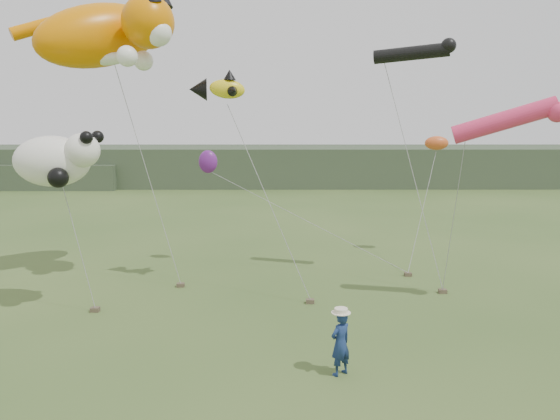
{
  "coord_description": "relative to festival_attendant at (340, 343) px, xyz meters",
  "views": [
    {
      "loc": [
        -1.34,
        -15.06,
        6.76
      ],
      "look_at": [
        -1.29,
        3.0,
        3.82
      ],
      "focal_mm": 35.0,
      "sensor_mm": 36.0,
      "label": 1
    }
  ],
  "objects": [
    {
      "name": "ground",
      "position": [
        -0.32,
        1.25,
        -0.89
      ],
      "size": [
        120.0,
        120.0,
        0.0
      ],
      "primitive_type": "plane",
      "color": "#385123",
      "rests_on": "ground"
    },
    {
      "name": "headland",
      "position": [
        -3.43,
        45.94,
        1.03
      ],
      "size": [
        90.0,
        13.0,
        4.0
      ],
      "color": "#2D3D28",
      "rests_on": "ground"
    },
    {
      "name": "festival_attendant",
      "position": [
        0.0,
        0.0,
        0.0
      ],
      "size": [
        0.77,
        0.73,
        1.78
      ],
      "primitive_type": "imported",
      "rotation": [
        0.0,
        0.0,
        3.8
      ],
      "color": "navy",
      "rests_on": "ground"
    },
    {
      "name": "sandbag_anchors",
      "position": [
        -1.1,
        7.06,
        -0.81
      ],
      "size": [
        13.44,
        4.75,
        0.16
      ],
      "color": "brown",
      "rests_on": "ground"
    },
    {
      "name": "cat_kite",
      "position": [
        -8.38,
        8.73,
        9.31
      ],
      "size": [
        7.21,
        5.67,
        3.62
      ],
      "color": "orange",
      "rests_on": "ground"
    },
    {
      "name": "fish_kite",
      "position": [
        -4.07,
        7.9,
        7.13
      ],
      "size": [
        2.32,
        1.54,
        1.18
      ],
      "color": "yellow",
      "rests_on": "ground"
    },
    {
      "name": "tube_kites",
      "position": [
        5.56,
        6.85,
        7.01
      ],
      "size": [
        5.94,
        5.31,
        4.1
      ],
      "color": "black",
      "rests_on": "ground"
    },
    {
      "name": "panda_kite",
      "position": [
        -9.28,
        4.98,
        4.55
      ],
      "size": [
        3.1,
        2.0,
        1.93
      ],
      "color": "white",
      "rests_on": "ground"
    },
    {
      "name": "misc_kites",
      "position": [
        0.74,
        12.47,
        4.42
      ],
      "size": [
        12.15,
        2.5,
        1.66
      ],
      "color": "#D15321",
      "rests_on": "ground"
    }
  ]
}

